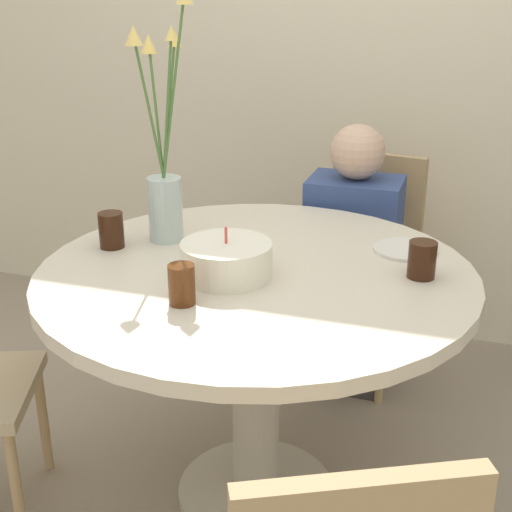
{
  "coord_description": "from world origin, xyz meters",
  "views": [
    {
      "loc": [
        0.57,
        -1.74,
        1.54
      ],
      "look_at": [
        0.0,
        0.0,
        0.82
      ],
      "focal_mm": 50.0,
      "sensor_mm": 36.0,
      "label": 1
    }
  ],
  "objects_px": {
    "chair_left_flank": "(366,255)",
    "person_boy": "(351,269)",
    "side_plate": "(405,249)",
    "drink_glass_2": "(111,230)",
    "drink_glass_0": "(182,284)",
    "birthday_cake": "(226,260)",
    "flower_vase": "(164,172)",
    "drink_glass_1": "(422,260)"
  },
  "relations": [
    {
      "from": "chair_left_flank",
      "to": "person_boy",
      "type": "height_order",
      "value": "person_boy"
    },
    {
      "from": "side_plate",
      "to": "drink_glass_2",
      "type": "relative_size",
      "value": 1.77
    },
    {
      "from": "side_plate",
      "to": "drink_glass_0",
      "type": "bearing_deg",
      "value": -131.93
    },
    {
      "from": "birthday_cake",
      "to": "flower_vase",
      "type": "height_order",
      "value": "flower_vase"
    },
    {
      "from": "birthday_cake",
      "to": "person_boy",
      "type": "relative_size",
      "value": 0.24
    },
    {
      "from": "drink_glass_1",
      "to": "person_boy",
      "type": "relative_size",
      "value": 0.1
    },
    {
      "from": "chair_left_flank",
      "to": "drink_glass_0",
      "type": "relative_size",
      "value": 8.67
    },
    {
      "from": "drink_glass_0",
      "to": "person_boy",
      "type": "xyz_separation_m",
      "value": [
        0.24,
        1.03,
        -0.34
      ]
    },
    {
      "from": "chair_left_flank",
      "to": "birthday_cake",
      "type": "relative_size",
      "value": 3.56
    },
    {
      "from": "chair_left_flank",
      "to": "birthday_cake",
      "type": "xyz_separation_m",
      "value": [
        -0.22,
        -0.99,
        0.33
      ]
    },
    {
      "from": "birthday_cake",
      "to": "drink_glass_2",
      "type": "distance_m",
      "value": 0.42
    },
    {
      "from": "birthday_cake",
      "to": "side_plate",
      "type": "height_order",
      "value": "birthday_cake"
    },
    {
      "from": "drink_glass_1",
      "to": "drink_glass_2",
      "type": "relative_size",
      "value": 0.94
    },
    {
      "from": "side_plate",
      "to": "drink_glass_0",
      "type": "relative_size",
      "value": 1.85
    },
    {
      "from": "drink_glass_0",
      "to": "person_boy",
      "type": "bearing_deg",
      "value": 76.8
    },
    {
      "from": "birthday_cake",
      "to": "drink_glass_0",
      "type": "bearing_deg",
      "value": -102.89
    },
    {
      "from": "drink_glass_0",
      "to": "birthday_cake",
      "type": "bearing_deg",
      "value": 77.11
    },
    {
      "from": "chair_left_flank",
      "to": "drink_glass_2",
      "type": "height_order",
      "value": "chair_left_flank"
    },
    {
      "from": "birthday_cake",
      "to": "side_plate",
      "type": "distance_m",
      "value": 0.56
    },
    {
      "from": "drink_glass_2",
      "to": "flower_vase",
      "type": "bearing_deg",
      "value": 43.61
    },
    {
      "from": "side_plate",
      "to": "drink_glass_1",
      "type": "distance_m",
      "value": 0.2
    },
    {
      "from": "birthday_cake",
      "to": "side_plate",
      "type": "xyz_separation_m",
      "value": [
        0.44,
        0.34,
        -0.04
      ]
    },
    {
      "from": "flower_vase",
      "to": "birthday_cake",
      "type": "bearing_deg",
      "value": -38.68
    },
    {
      "from": "birthday_cake",
      "to": "flower_vase",
      "type": "xyz_separation_m",
      "value": [
        -0.28,
        0.22,
        0.17
      ]
    },
    {
      "from": "side_plate",
      "to": "person_boy",
      "type": "distance_m",
      "value": 0.62
    },
    {
      "from": "flower_vase",
      "to": "drink_glass_2",
      "type": "distance_m",
      "value": 0.24
    },
    {
      "from": "person_boy",
      "to": "side_plate",
      "type": "bearing_deg",
      "value": -63.67
    },
    {
      "from": "chair_left_flank",
      "to": "flower_vase",
      "type": "xyz_separation_m",
      "value": [
        -0.5,
        -0.77,
        0.49
      ]
    },
    {
      "from": "side_plate",
      "to": "chair_left_flank",
      "type": "bearing_deg",
      "value": 108.35
    },
    {
      "from": "birthday_cake",
      "to": "side_plate",
      "type": "bearing_deg",
      "value": 37.95
    },
    {
      "from": "birthday_cake",
      "to": "drink_glass_0",
      "type": "xyz_separation_m",
      "value": [
        -0.05,
        -0.2,
        0.0
      ]
    },
    {
      "from": "chair_left_flank",
      "to": "birthday_cake",
      "type": "height_order",
      "value": "birthday_cake"
    },
    {
      "from": "drink_glass_2",
      "to": "drink_glass_1",
      "type": "bearing_deg",
      "value": 3.43
    },
    {
      "from": "side_plate",
      "to": "drink_glass_1",
      "type": "xyz_separation_m",
      "value": [
        0.06,
        -0.19,
        0.05
      ]
    },
    {
      "from": "chair_left_flank",
      "to": "drink_glass_2",
      "type": "xyz_separation_m",
      "value": [
        -0.63,
        -0.89,
        0.33
      ]
    },
    {
      "from": "birthday_cake",
      "to": "flower_vase",
      "type": "distance_m",
      "value": 0.39
    },
    {
      "from": "drink_glass_0",
      "to": "drink_glass_1",
      "type": "height_order",
      "value": "drink_glass_0"
    },
    {
      "from": "chair_left_flank",
      "to": "drink_glass_2",
      "type": "relative_size",
      "value": 8.26
    },
    {
      "from": "drink_glass_0",
      "to": "drink_glass_2",
      "type": "distance_m",
      "value": 0.47
    },
    {
      "from": "drink_glass_2",
      "to": "person_boy",
      "type": "bearing_deg",
      "value": 50.53
    },
    {
      "from": "drink_glass_1",
      "to": "drink_glass_2",
      "type": "height_order",
      "value": "drink_glass_2"
    },
    {
      "from": "birthday_cake",
      "to": "drink_glass_2",
      "type": "height_order",
      "value": "birthday_cake"
    }
  ]
}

